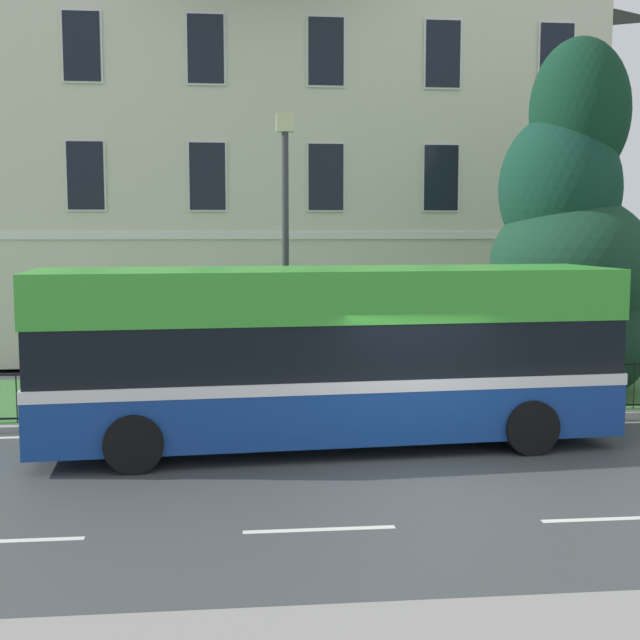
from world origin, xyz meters
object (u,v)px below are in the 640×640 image
Objects in this scene: evergreen_tree at (568,257)px; single_decker_bus at (328,353)px; street_lamp_post at (285,241)px; georgian_townhouse at (261,153)px.

evergreen_tree is 7.44m from single_decker_bus.
evergreen_tree is 6.84m from street_lamp_post.
evergreen_tree is at bearing 29.80° from single_decker_bus.
evergreen_tree is at bearing -54.74° from georgian_townhouse.
georgian_townhouse is 14.44m from single_decker_bus.
street_lamp_post is at bearing -89.33° from georgian_townhouse.
single_decker_bus is at bearing -86.91° from georgian_townhouse.
single_decker_bus is (-6.06, -4.02, -1.57)m from evergreen_tree.
single_decker_bus is (0.74, -13.63, -4.72)m from georgian_townhouse.
street_lamp_post is (-6.66, -1.51, 0.39)m from evergreen_tree.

